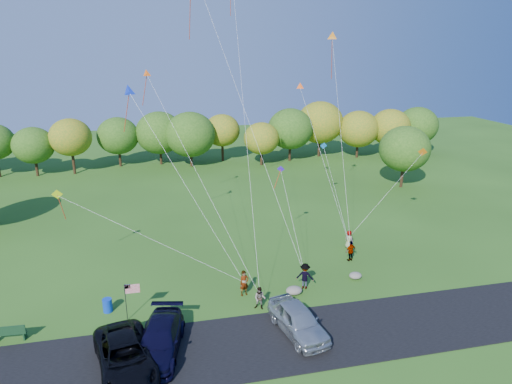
{
  "coord_description": "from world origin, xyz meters",
  "views": [
    {
      "loc": [
        -4.85,
        -25.83,
        16.61
      ],
      "look_at": [
        2.3,
        6.0,
        5.98
      ],
      "focal_mm": 32.0,
      "sensor_mm": 36.0,
      "label": 1
    }
  ],
  "objects_px": {
    "flyer_a": "(244,283)",
    "minivan_navy": "(160,340)",
    "minivan_dark": "(125,356)",
    "flyer_b": "(260,298)",
    "flyer_c": "(305,276)",
    "minivan_silver": "(298,320)",
    "flyer_e": "(349,239)",
    "park_bench": "(9,333)",
    "flyer_d": "(351,251)",
    "trash_barrel": "(108,305)"
  },
  "relations": [
    {
      "from": "flyer_a",
      "to": "park_bench",
      "type": "bearing_deg",
      "value": 171.19
    },
    {
      "from": "minivan_silver",
      "to": "park_bench",
      "type": "bearing_deg",
      "value": 158.18
    },
    {
      "from": "flyer_d",
      "to": "flyer_e",
      "type": "height_order",
      "value": "flyer_d"
    },
    {
      "from": "flyer_b",
      "to": "park_bench",
      "type": "height_order",
      "value": "flyer_b"
    },
    {
      "from": "minivan_navy",
      "to": "flyer_b",
      "type": "xyz_separation_m",
      "value": [
        6.5,
        3.17,
        -0.09
      ]
    },
    {
      "from": "flyer_b",
      "to": "park_bench",
      "type": "distance_m",
      "value": 15.08
    },
    {
      "from": "flyer_c",
      "to": "flyer_d",
      "type": "xyz_separation_m",
      "value": [
        4.97,
        3.33,
        -0.11
      ]
    },
    {
      "from": "flyer_c",
      "to": "flyer_e",
      "type": "distance_m",
      "value": 8.08
    },
    {
      "from": "minivan_dark",
      "to": "trash_barrel",
      "type": "height_order",
      "value": "minivan_dark"
    },
    {
      "from": "flyer_e",
      "to": "minivan_navy",
      "type": "bearing_deg",
      "value": 93.49
    },
    {
      "from": "flyer_d",
      "to": "park_bench",
      "type": "bearing_deg",
      "value": -2.31
    },
    {
      "from": "flyer_b",
      "to": "flyer_d",
      "type": "xyz_separation_m",
      "value": [
        8.69,
        5.24,
        0.06
      ]
    },
    {
      "from": "flyer_c",
      "to": "flyer_d",
      "type": "bearing_deg",
      "value": -119.74
    },
    {
      "from": "flyer_c",
      "to": "flyer_e",
      "type": "height_order",
      "value": "flyer_c"
    },
    {
      "from": "flyer_b",
      "to": "flyer_e",
      "type": "distance_m",
      "value": 12.14
    },
    {
      "from": "flyer_b",
      "to": "flyer_c",
      "type": "xyz_separation_m",
      "value": [
        3.72,
        1.91,
        0.18
      ]
    },
    {
      "from": "flyer_b",
      "to": "flyer_c",
      "type": "relative_size",
      "value": 0.82
    },
    {
      "from": "flyer_d",
      "to": "park_bench",
      "type": "relative_size",
      "value": 0.88
    },
    {
      "from": "minivan_navy",
      "to": "trash_barrel",
      "type": "xyz_separation_m",
      "value": [
        -3.23,
        5.05,
        -0.42
      ]
    },
    {
      "from": "minivan_navy",
      "to": "trash_barrel",
      "type": "relative_size",
      "value": 6.21
    },
    {
      "from": "minivan_navy",
      "to": "flyer_d",
      "type": "bearing_deg",
      "value": 41.2
    },
    {
      "from": "flyer_c",
      "to": "minivan_silver",
      "type": "bearing_deg",
      "value": 93.72
    },
    {
      "from": "flyer_d",
      "to": "minivan_dark",
      "type": "bearing_deg",
      "value": 13.96
    },
    {
      "from": "flyer_a",
      "to": "flyer_d",
      "type": "height_order",
      "value": "flyer_a"
    },
    {
      "from": "flyer_a",
      "to": "flyer_c",
      "type": "xyz_separation_m",
      "value": [
        4.38,
        -0.03,
        0.03
      ]
    },
    {
      "from": "minivan_dark",
      "to": "park_bench",
      "type": "relative_size",
      "value": 3.1
    },
    {
      "from": "minivan_navy",
      "to": "flyer_c",
      "type": "xyz_separation_m",
      "value": [
        10.22,
        5.08,
        0.08
      ]
    },
    {
      "from": "minivan_dark",
      "to": "flyer_d",
      "type": "height_order",
      "value": "minivan_dark"
    },
    {
      "from": "minivan_dark",
      "to": "minivan_navy",
      "type": "xyz_separation_m",
      "value": [
        1.81,
        1.03,
        -0.01
      ]
    },
    {
      "from": "minivan_navy",
      "to": "flyer_a",
      "type": "xyz_separation_m",
      "value": [
        5.84,
        5.11,
        0.05
      ]
    },
    {
      "from": "flyer_b",
      "to": "minivan_dark",
      "type": "bearing_deg",
      "value": -126.87
    },
    {
      "from": "minivan_silver",
      "to": "flyer_c",
      "type": "height_order",
      "value": "flyer_c"
    },
    {
      "from": "minivan_dark",
      "to": "minivan_silver",
      "type": "relative_size",
      "value": 1.18
    },
    {
      "from": "flyer_e",
      "to": "park_bench",
      "type": "distance_m",
      "value": 25.77
    },
    {
      "from": "minivan_navy",
      "to": "minivan_silver",
      "type": "relative_size",
      "value": 1.11
    },
    {
      "from": "minivan_silver",
      "to": "trash_barrel",
      "type": "xyz_separation_m",
      "value": [
        -11.34,
        4.99,
        -0.47
      ]
    },
    {
      "from": "minivan_silver",
      "to": "flyer_a",
      "type": "distance_m",
      "value": 5.54
    },
    {
      "from": "trash_barrel",
      "to": "minivan_silver",
      "type": "bearing_deg",
      "value": -23.73
    },
    {
      "from": "flyer_a",
      "to": "park_bench",
      "type": "xyz_separation_m",
      "value": [
        -14.42,
        -2.08,
        -0.36
      ]
    },
    {
      "from": "flyer_d",
      "to": "park_bench",
      "type": "xyz_separation_m",
      "value": [
        -23.76,
        -5.38,
        -0.28
      ]
    },
    {
      "from": "minivan_dark",
      "to": "flyer_c",
      "type": "bearing_deg",
      "value": 14.88
    },
    {
      "from": "trash_barrel",
      "to": "minivan_dark",
      "type": "bearing_deg",
      "value": -76.88
    },
    {
      "from": "minivan_navy",
      "to": "flyer_c",
      "type": "height_order",
      "value": "flyer_c"
    },
    {
      "from": "flyer_d",
      "to": "flyer_e",
      "type": "relative_size",
      "value": 1.08
    },
    {
      "from": "flyer_c",
      "to": "park_bench",
      "type": "distance_m",
      "value": 18.91
    },
    {
      "from": "park_bench",
      "to": "trash_barrel",
      "type": "xyz_separation_m",
      "value": [
        5.35,
        2.02,
        -0.12
      ]
    },
    {
      "from": "flyer_a",
      "to": "minivan_navy",
      "type": "bearing_deg",
      "value": -155.85
    },
    {
      "from": "minivan_dark",
      "to": "flyer_e",
      "type": "relative_size",
      "value": 3.81
    },
    {
      "from": "flyer_c",
      "to": "flyer_e",
      "type": "relative_size",
      "value": 1.22
    },
    {
      "from": "flyer_e",
      "to": "trash_barrel",
      "type": "height_order",
      "value": "flyer_e"
    }
  ]
}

